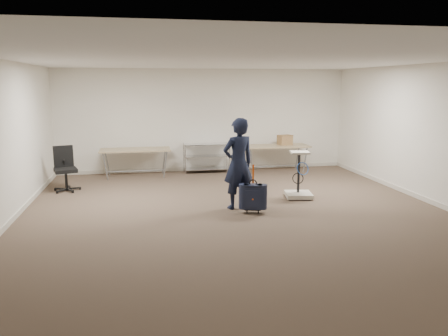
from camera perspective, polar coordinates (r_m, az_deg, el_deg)
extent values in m
plane|color=#413027|center=(8.04, 2.03, -6.36)|extent=(9.00, 9.00, 0.00)
plane|color=silver|center=(12.15, -2.56, 6.23)|extent=(8.00, 0.00, 8.00)
plane|color=silver|center=(3.57, 18.14, -5.64)|extent=(8.00, 0.00, 8.00)
plane|color=silver|center=(9.45, 26.55, 3.77)|extent=(0.00, 9.00, 9.00)
plane|color=white|center=(7.69, 2.18, 13.99)|extent=(8.00, 8.00, 0.00)
cube|color=beige|center=(12.32, -2.50, -0.04)|extent=(8.00, 0.02, 0.10)
cube|color=beige|center=(8.18, -26.63, -6.88)|extent=(0.02, 9.00, 0.10)
cube|color=beige|center=(9.68, 25.82, -4.17)|extent=(0.02, 9.00, 0.10)
cube|color=#9C805F|center=(11.57, -11.51, 2.36)|extent=(1.80, 0.75, 0.03)
cylinder|color=gray|center=(11.66, -11.41, -0.38)|extent=(1.50, 0.02, 0.02)
cylinder|color=gray|center=(11.37, -15.25, 0.18)|extent=(0.13, 0.04, 0.69)
cylinder|color=gray|center=(11.34, -7.68, 0.44)|extent=(0.13, 0.04, 0.69)
cylinder|color=gray|center=(11.96, -15.02, 0.70)|extent=(0.13, 0.04, 0.69)
cylinder|color=gray|center=(11.93, -7.83, 0.95)|extent=(0.13, 0.04, 0.69)
cube|color=#9C805F|center=(12.11, 6.79, 2.87)|extent=(1.80, 0.75, 0.03)
cylinder|color=gray|center=(12.20, 6.73, 0.26)|extent=(1.50, 0.02, 0.02)
cylinder|color=gray|center=(11.68, 3.67, 0.82)|extent=(0.13, 0.04, 0.69)
cylinder|color=gray|center=(12.13, 10.56, 1.03)|extent=(0.13, 0.04, 0.69)
cylinder|color=gray|center=(12.25, 2.98, 1.30)|extent=(0.13, 0.04, 0.69)
cylinder|color=gray|center=(12.68, 9.59, 1.49)|extent=(0.13, 0.04, 0.69)
cylinder|color=silver|center=(11.69, -5.07, 1.07)|extent=(0.02, 0.02, 0.80)
cylinder|color=silver|center=(11.86, 0.71, 1.25)|extent=(0.02, 0.02, 0.80)
cylinder|color=silver|center=(12.13, -5.28, 1.43)|extent=(0.02, 0.02, 0.80)
cylinder|color=silver|center=(12.29, 0.30, 1.60)|extent=(0.02, 0.02, 0.80)
cube|color=silver|center=(12.03, -2.31, -0.07)|extent=(1.20, 0.45, 0.02)
cube|color=silver|center=(11.97, -2.32, 1.58)|extent=(1.20, 0.45, 0.02)
cube|color=silver|center=(11.92, -2.33, 3.14)|extent=(1.20, 0.45, 0.01)
imported|color=black|center=(8.39, 1.87, 0.57)|extent=(0.74, 0.60, 1.76)
cube|color=black|center=(8.18, 3.79, -3.74)|extent=(0.38, 0.28, 0.46)
cube|color=black|center=(8.26, 3.77, -5.36)|extent=(0.33, 0.21, 0.03)
cylinder|color=black|center=(8.26, 3.02, -5.68)|extent=(0.04, 0.07, 0.06)
cylinder|color=black|center=(8.26, 4.51, -5.70)|extent=(0.04, 0.07, 0.06)
torus|color=black|center=(8.12, 3.82, -1.98)|extent=(0.15, 0.06, 0.15)
cube|color=#E9500C|center=(8.10, 3.83, -0.78)|extent=(0.03, 0.01, 0.36)
cylinder|color=black|center=(10.54, -19.83, -2.59)|extent=(0.61, 0.61, 0.09)
cylinder|color=black|center=(10.49, -19.91, -1.48)|extent=(0.06, 0.06, 0.41)
cube|color=black|center=(10.45, -19.98, -0.27)|extent=(0.58, 0.58, 0.08)
cube|color=black|center=(10.62, -20.24, 1.45)|extent=(0.43, 0.18, 0.49)
cube|color=beige|center=(9.46, 9.70, -3.45)|extent=(0.63, 0.63, 0.09)
cylinder|color=black|center=(9.21, 8.88, -4.11)|extent=(0.06, 0.06, 0.04)
cylinder|color=black|center=(9.41, 9.68, -0.56)|extent=(0.05, 0.05, 0.87)
cube|color=beige|center=(9.28, 9.88, 2.00)|extent=(0.43, 0.38, 0.04)
torus|color=blue|center=(9.28, 10.31, -0.06)|extent=(0.29, 0.16, 0.27)
cube|color=olive|center=(12.25, 7.95, 3.66)|extent=(0.42, 0.35, 0.27)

